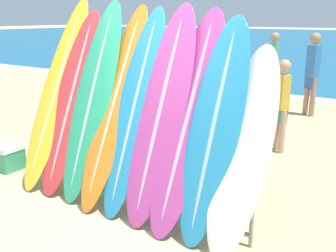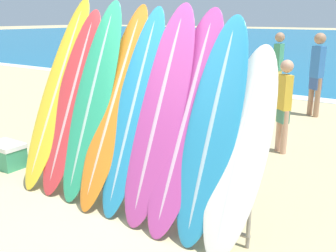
# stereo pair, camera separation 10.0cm
# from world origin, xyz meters

# --- Properties ---
(ground_plane) EXTENTS (160.00, 160.00, 0.00)m
(ground_plane) POSITION_xyz_m (0.00, 0.00, 0.00)
(ground_plane) COLOR tan
(surfboard_rack) EXTENTS (3.00, 0.04, 0.78)m
(surfboard_rack) POSITION_xyz_m (0.13, 0.63, 0.43)
(surfboard_rack) COLOR gray
(surfboard_rack) RESTS_ON ground_plane
(surfboard_slot_0) EXTENTS (0.53, 1.25, 2.41)m
(surfboard_slot_0) POSITION_xyz_m (-1.20, 0.82, 1.20)
(surfboard_slot_0) COLOR yellow
(surfboard_slot_0) RESTS_ON ground_plane
(surfboard_slot_1) EXTENTS (0.57, 1.06, 2.25)m
(surfboard_slot_1) POSITION_xyz_m (-0.88, 0.76, 1.12)
(surfboard_slot_1) COLOR red
(surfboard_slot_1) RESTS_ON ground_plane
(surfboard_slot_2) EXTENTS (0.56, 1.04, 2.36)m
(surfboard_slot_2) POSITION_xyz_m (-0.52, 0.76, 1.18)
(surfboard_slot_2) COLOR #289E70
(surfboard_slot_2) RESTS_ON ground_plane
(surfboard_slot_3) EXTENTS (0.50, 1.23, 2.31)m
(surfboard_slot_3) POSITION_xyz_m (-0.18, 0.79, 1.16)
(surfboard_slot_3) COLOR orange
(surfboard_slot_3) RESTS_ON ground_plane
(surfboard_slot_4) EXTENTS (0.50, 1.06, 2.28)m
(surfboard_slot_4) POSITION_xyz_m (0.13, 0.76, 1.14)
(surfboard_slot_4) COLOR teal
(surfboard_slot_4) RESTS_ON ground_plane
(surfboard_slot_5) EXTENTS (0.59, 1.09, 2.31)m
(surfboard_slot_5) POSITION_xyz_m (0.48, 0.76, 1.16)
(surfboard_slot_5) COLOR #B23D8E
(surfboard_slot_5) RESTS_ON ground_plane
(surfboard_slot_6) EXTENTS (0.57, 1.18, 2.26)m
(surfboard_slot_6) POSITION_xyz_m (0.80, 0.79, 1.13)
(surfboard_slot_6) COLOR #B23D8E
(surfboard_slot_6) RESTS_ON ground_plane
(surfboard_slot_7) EXTENTS (0.55, 1.00, 2.19)m
(surfboard_slot_7) POSITION_xyz_m (1.14, 0.73, 1.09)
(surfboard_slot_7) COLOR teal
(surfboard_slot_7) RESTS_ON ground_plane
(surfboard_slot_8) EXTENTS (0.54, 1.01, 1.90)m
(surfboard_slot_8) POSITION_xyz_m (1.46, 0.70, 0.95)
(surfboard_slot_8) COLOR silver
(surfboard_slot_8) RESTS_ON ground_plane
(person_near_water) EXTENTS (0.26, 0.24, 1.51)m
(person_near_water) POSITION_xyz_m (0.93, 3.53, 0.82)
(person_near_water) COLOR tan
(person_near_water) RESTS_ON ground_plane
(person_mid_beach) EXTENTS (0.24, 0.30, 1.77)m
(person_mid_beach) POSITION_xyz_m (-0.47, 7.14, 0.97)
(person_mid_beach) COLOR #A87A5B
(person_mid_beach) RESTS_ON ground_plane
(person_far_left) EXTENTS (0.31, 0.28, 1.82)m
(person_far_left) POSITION_xyz_m (0.69, 6.31, 0.99)
(person_far_left) COLOR #A87A5B
(person_far_left) RESTS_ON ground_plane
(cooler_box) EXTENTS (0.54, 0.36, 0.36)m
(cooler_box) POSITION_xyz_m (-2.18, 0.59, 0.18)
(cooler_box) COLOR #389366
(cooler_box) RESTS_ON ground_plane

